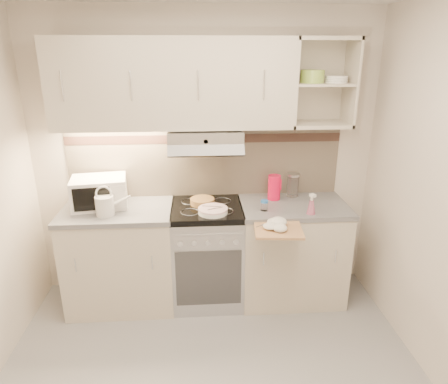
% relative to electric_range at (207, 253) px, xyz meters
% --- Properties ---
extents(room_shell, '(3.04, 2.84, 2.52)m').
position_rel_electric_range_xyz_m(room_shell, '(0.00, -0.73, 1.18)').
color(room_shell, beige).
rests_on(room_shell, ground).
extents(base_cabinet_left, '(0.90, 0.60, 0.86)m').
position_rel_electric_range_xyz_m(base_cabinet_left, '(-0.75, 0.00, -0.02)').
color(base_cabinet_left, beige).
rests_on(base_cabinet_left, ground).
extents(worktop_left, '(0.92, 0.62, 0.04)m').
position_rel_electric_range_xyz_m(worktop_left, '(-0.75, 0.00, 0.43)').
color(worktop_left, slate).
rests_on(worktop_left, base_cabinet_left).
extents(base_cabinet_right, '(0.90, 0.60, 0.86)m').
position_rel_electric_range_xyz_m(base_cabinet_right, '(0.75, 0.00, -0.02)').
color(base_cabinet_right, beige).
rests_on(base_cabinet_right, ground).
extents(worktop_right, '(0.92, 0.62, 0.04)m').
position_rel_electric_range_xyz_m(worktop_right, '(0.75, 0.00, 0.43)').
color(worktop_right, slate).
rests_on(worktop_right, base_cabinet_right).
extents(electric_range, '(0.60, 0.60, 0.90)m').
position_rel_electric_range_xyz_m(electric_range, '(0.00, 0.00, 0.00)').
color(electric_range, '#B7B7BC').
rests_on(electric_range, ground).
extents(microwave, '(0.49, 0.39, 0.25)m').
position_rel_electric_range_xyz_m(microwave, '(-0.90, 0.07, 0.57)').
color(microwave, white).
rests_on(microwave, worktop_left).
extents(watering_can, '(0.29, 0.15, 0.25)m').
position_rel_electric_range_xyz_m(watering_can, '(-0.81, -0.12, 0.54)').
color(watering_can, silver).
rests_on(watering_can, worktop_left).
extents(plate_stack, '(0.24, 0.24, 0.05)m').
position_rel_electric_range_xyz_m(plate_stack, '(0.05, -0.15, 0.47)').
color(plate_stack, white).
rests_on(plate_stack, electric_range).
extents(bread_loaf, '(0.21, 0.21, 0.05)m').
position_rel_electric_range_xyz_m(bread_loaf, '(-0.03, 0.06, 0.48)').
color(bread_loaf, '#A0663B').
rests_on(bread_loaf, electric_range).
extents(pink_pitcher, '(0.12, 0.11, 0.22)m').
position_rel_electric_range_xyz_m(pink_pitcher, '(0.60, 0.13, 0.56)').
color(pink_pitcher, '#E80A39').
rests_on(pink_pitcher, worktop_right).
extents(glass_jar, '(0.11, 0.11, 0.21)m').
position_rel_electric_range_xyz_m(glass_jar, '(0.78, 0.20, 0.56)').
color(glass_jar, silver).
rests_on(glass_jar, worktop_right).
extents(spice_jar, '(0.06, 0.06, 0.09)m').
position_rel_electric_range_xyz_m(spice_jar, '(0.47, -0.12, 0.49)').
color(spice_jar, white).
rests_on(spice_jar, worktop_right).
extents(spray_bottle, '(0.07, 0.07, 0.19)m').
position_rel_electric_range_xyz_m(spray_bottle, '(0.84, -0.22, 0.52)').
color(spray_bottle, pink).
rests_on(spray_bottle, worktop_right).
extents(cutting_board, '(0.39, 0.35, 0.02)m').
position_rel_electric_range_xyz_m(cutting_board, '(0.53, -0.44, 0.42)').
color(cutting_board, tan).
rests_on(cutting_board, base_cabinet_right).
extents(dish_towel, '(0.29, 0.27, 0.06)m').
position_rel_electric_range_xyz_m(dish_towel, '(0.52, -0.42, 0.46)').
color(dish_towel, silver).
rests_on(dish_towel, cutting_board).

